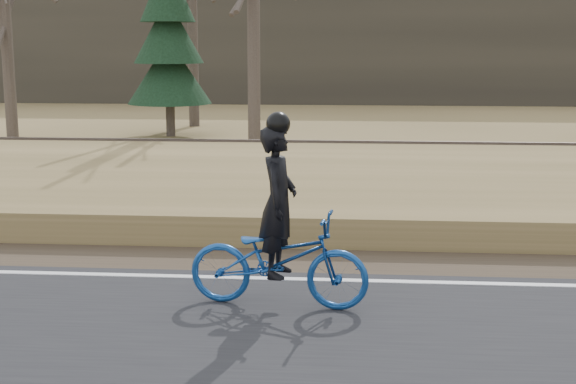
{
  "coord_description": "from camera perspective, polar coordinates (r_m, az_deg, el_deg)",
  "views": [
    {
      "loc": [
        -0.97,
        -9.28,
        2.96
      ],
      "look_at": [
        -1.77,
        0.5,
        1.1
      ],
      "focal_mm": 50.0,
      "sensor_mm": 36.0,
      "label": 1
    }
  ],
  "objects": [
    {
      "name": "ground",
      "position": [
        9.79,
        10.21,
        -7.04
      ],
      "size": [
        120.0,
        120.0,
        0.0
      ],
      "primitive_type": "plane",
      "color": "olive",
      "rests_on": "ground"
    },
    {
      "name": "road",
      "position": [
        7.45,
        12.07,
        -12.68
      ],
      "size": [
        120.0,
        6.0,
        0.06
      ],
      "primitive_type": "cube",
      "color": "black",
      "rests_on": "ground"
    },
    {
      "name": "edge_line",
      "position": [
        9.96,
        10.12,
        -6.34
      ],
      "size": [
        120.0,
        0.12,
        0.01
      ],
      "primitive_type": "cube",
      "color": "silver",
      "rests_on": "road"
    },
    {
      "name": "shoulder",
      "position": [
        10.93,
        9.62,
        -5.03
      ],
      "size": [
        120.0,
        1.6,
        0.04
      ],
      "primitive_type": "cube",
      "color": "#473A2B",
      "rests_on": "ground"
    },
    {
      "name": "embankment",
      "position": [
        13.79,
        8.6,
        -0.85
      ],
      "size": [
        120.0,
        5.0,
        0.44
      ],
      "primitive_type": "cube",
      "color": "olive",
      "rests_on": "ground"
    },
    {
      "name": "ballast",
      "position": [
        17.52,
        7.78,
        1.66
      ],
      "size": [
        120.0,
        3.0,
        0.45
      ],
      "primitive_type": "cube",
      "color": "slate",
      "rests_on": "ground"
    },
    {
      "name": "railroad",
      "position": [
        17.48,
        7.8,
        2.64
      ],
      "size": [
        120.0,
        2.4,
        0.29
      ],
      "color": "black",
      "rests_on": "ballast"
    },
    {
      "name": "treeline_backdrop",
      "position": [
        39.29,
        6.18,
        10.74
      ],
      "size": [
        120.0,
        4.0,
        6.0
      ],
      "primitive_type": "cube",
      "color": "#383328",
      "rests_on": "ground"
    },
    {
      "name": "cyclist",
      "position": [
        8.81,
        -0.68,
        -3.89
      ],
      "size": [
        2.07,
        0.94,
        2.15
      ],
      "rotation": [
        0.0,
        0.0,
        1.45
      ],
      "color": "navy",
      "rests_on": "road"
    },
    {
      "name": "bare_tree_far_left",
      "position": [
        26.18,
        -19.5,
        12.05
      ],
      "size": [
        0.36,
        0.36,
        7.67
      ],
      "primitive_type": "cylinder",
      "color": "brown",
      "rests_on": "ground"
    },
    {
      "name": "bare_tree_near_left",
      "position": [
        22.73,
        -2.48,
        13.36
      ],
      "size": [
        0.36,
        0.36,
        8.01
      ],
      "primitive_type": "cylinder",
      "color": "brown",
      "rests_on": "ground"
    },
    {
      "name": "conifer",
      "position": [
        25.33,
        -8.52,
        11.14
      ],
      "size": [
        2.6,
        2.6,
        6.74
      ],
      "color": "brown",
      "rests_on": "ground"
    }
  ]
}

